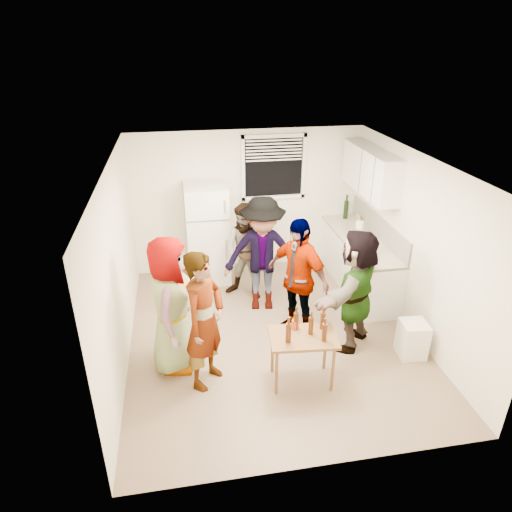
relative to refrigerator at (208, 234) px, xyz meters
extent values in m
cube|color=white|center=(0.00, 0.00, 0.00)|extent=(0.70, 0.70, 1.70)
cube|color=white|center=(2.45, -0.73, -0.42)|extent=(0.60, 2.20, 0.86)
cube|color=beige|center=(2.45, -0.73, 0.03)|extent=(0.64, 2.22, 0.04)
cube|color=beige|center=(2.74, -0.73, 0.23)|extent=(0.03, 2.20, 0.36)
cube|color=white|center=(2.58, -0.53, 1.10)|extent=(0.34, 1.60, 0.70)
cylinder|color=white|center=(2.43, -0.68, 0.05)|extent=(0.12, 0.12, 0.27)
cylinder|color=black|center=(2.50, 0.15, 0.05)|extent=(0.08, 0.08, 0.33)
cylinder|color=#47230C|center=(2.35, -1.42, 0.05)|extent=(0.06, 0.06, 0.24)
cylinder|color=#214AAE|center=(2.26, -1.52, 0.05)|extent=(0.10, 0.10, 0.13)
cube|color=gold|center=(2.67, -0.06, 0.12)|extent=(0.02, 0.16, 0.13)
cube|color=white|center=(2.49, -2.63, -0.60)|extent=(0.37, 0.37, 0.50)
cylinder|color=#47230C|center=(0.70, -2.95, -0.18)|extent=(0.07, 0.07, 0.25)
cylinder|color=#BB411C|center=(0.85, -2.71, -0.18)|extent=(0.09, 0.09, 0.12)
imported|color=gray|center=(-0.62, -2.29, -0.85)|extent=(1.94, 1.20, 0.57)
imported|color=#141933|center=(-0.24, -2.67, -0.85)|extent=(1.81, 1.56, 0.42)
imported|color=#4F3122|center=(0.57, -0.74, -0.85)|extent=(1.45, 1.77, 0.60)
imported|color=#3C3C41|center=(0.74, -1.09, -0.85)|extent=(1.42, 1.96, 0.67)
imported|color=black|center=(1.10, -1.81, -0.85)|extent=(2.02, 1.86, 0.43)
imported|color=#D67B54|center=(1.79, -2.23, -0.85)|extent=(2.32, 2.32, 0.50)
camera|label=1|loc=(-0.42, -7.16, 3.05)|focal=32.00mm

